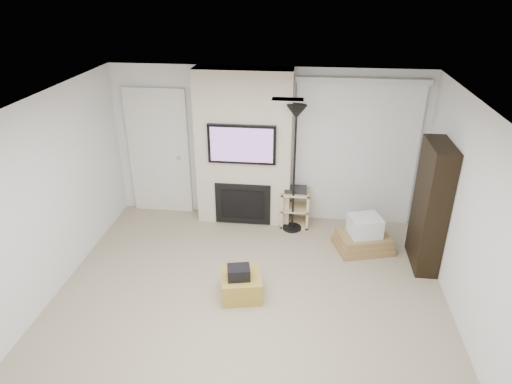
# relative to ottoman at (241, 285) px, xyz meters

# --- Properties ---
(floor) EXTENTS (5.00, 5.50, 0.00)m
(floor) POSITION_rel_ottoman_xyz_m (0.11, -0.50, -0.15)
(floor) COLOR tan
(floor) RESTS_ON ground
(ceiling) EXTENTS (5.00, 5.50, 0.00)m
(ceiling) POSITION_rel_ottoman_xyz_m (0.11, -0.50, 2.35)
(ceiling) COLOR white
(ceiling) RESTS_ON wall_back
(wall_back) EXTENTS (5.00, 0.00, 2.50)m
(wall_back) POSITION_rel_ottoman_xyz_m (0.11, 2.25, 1.10)
(wall_back) COLOR silver
(wall_back) RESTS_ON ground
(wall_left) EXTENTS (0.00, 5.50, 2.50)m
(wall_left) POSITION_rel_ottoman_xyz_m (-2.39, -0.50, 1.10)
(wall_left) COLOR silver
(wall_left) RESTS_ON ground
(wall_right) EXTENTS (0.00, 5.50, 2.50)m
(wall_right) POSITION_rel_ottoman_xyz_m (2.61, -0.50, 1.10)
(wall_right) COLOR silver
(wall_right) RESTS_ON ground
(hvac_vent) EXTENTS (0.35, 0.18, 0.01)m
(hvac_vent) POSITION_rel_ottoman_xyz_m (0.51, 0.30, 2.35)
(hvac_vent) COLOR silver
(hvac_vent) RESTS_ON ceiling
(ottoman) EXTENTS (0.59, 0.59, 0.30)m
(ottoman) POSITION_rel_ottoman_xyz_m (0.00, 0.00, 0.00)
(ottoman) COLOR olive
(ottoman) RESTS_ON floor
(black_bag) EXTENTS (0.32, 0.27, 0.16)m
(black_bag) POSITION_rel_ottoman_xyz_m (-0.02, -0.05, 0.23)
(black_bag) COLOR black
(black_bag) RESTS_ON ottoman
(fireplace_wall) EXTENTS (1.50, 0.47, 2.50)m
(fireplace_wall) POSITION_rel_ottoman_xyz_m (-0.24, 2.04, 1.09)
(fireplace_wall) COLOR beige
(fireplace_wall) RESTS_ON floor
(entry_door) EXTENTS (1.02, 0.11, 2.14)m
(entry_door) POSITION_rel_ottoman_xyz_m (-1.69, 2.21, 0.90)
(entry_door) COLOR silver
(entry_door) RESTS_ON floor
(vertical_blinds) EXTENTS (1.98, 0.10, 2.37)m
(vertical_blinds) POSITION_rel_ottoman_xyz_m (1.51, 2.20, 1.12)
(vertical_blinds) COLOR silver
(vertical_blinds) RESTS_ON floor
(floor_lamp) EXTENTS (0.30, 0.30, 2.04)m
(floor_lamp) POSITION_rel_ottoman_xyz_m (0.57, 1.77, 1.46)
(floor_lamp) COLOR black
(floor_lamp) RESTS_ON floor
(av_stand) EXTENTS (0.45, 0.38, 0.66)m
(av_stand) POSITION_rel_ottoman_xyz_m (0.60, 1.94, 0.20)
(av_stand) COLOR #DDBC84
(av_stand) RESTS_ON floor
(box_stack) EXTENTS (0.94, 0.81, 0.54)m
(box_stack) POSITION_rel_ottoman_xyz_m (1.66, 1.31, 0.05)
(box_stack) COLOR olive
(box_stack) RESTS_ON floor
(bookshelf) EXTENTS (0.30, 0.80, 1.80)m
(bookshelf) POSITION_rel_ottoman_xyz_m (2.45, 1.04, 0.75)
(bookshelf) COLOR black
(bookshelf) RESTS_ON floor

